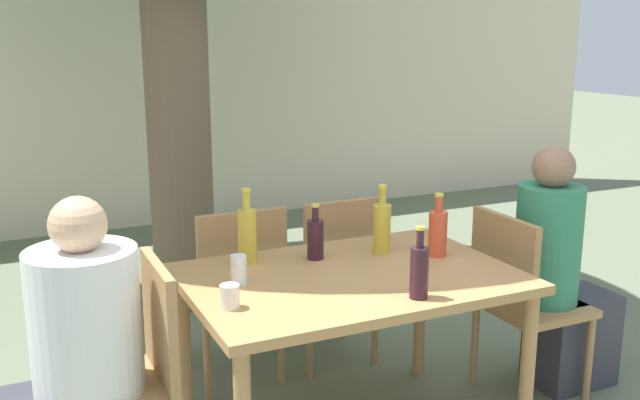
{
  "coord_description": "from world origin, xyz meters",
  "views": [
    {
      "loc": [
        -1.29,
        -2.48,
        1.74
      ],
      "look_at": [
        0.0,
        0.3,
        1.01
      ],
      "focal_mm": 40.0,
      "sensor_mm": 36.0,
      "label": 1
    }
  ],
  "objects_px": {
    "patio_chair_2": "(236,284)",
    "patio_chair_3": "(335,269)",
    "oil_cruet_0": "(382,227)",
    "soda_bottle_3": "(438,232)",
    "drinking_glass_0": "(230,296)",
    "oil_cruet_2": "(247,234)",
    "patio_chair_0": "(131,369)",
    "person_seated_1": "(559,284)",
    "wine_bottle_4": "(419,271)",
    "dining_table_front": "(350,293)",
    "patio_chair_1": "(520,294)",
    "drinking_glass_1": "(239,270)",
    "wine_bottle_1": "(315,238)",
    "person_seated_0": "(65,377)"
  },
  "relations": [
    {
      "from": "patio_chair_2",
      "to": "patio_chair_3",
      "type": "relative_size",
      "value": 1.0
    },
    {
      "from": "oil_cruet_0",
      "to": "soda_bottle_3",
      "type": "xyz_separation_m",
      "value": [
        0.2,
        -0.15,
        -0.01
      ]
    },
    {
      "from": "drinking_glass_0",
      "to": "oil_cruet_2",
      "type": "bearing_deg",
      "value": 63.72
    },
    {
      "from": "patio_chair_0",
      "to": "person_seated_1",
      "type": "xyz_separation_m",
      "value": [
        2.05,
        -0.0,
        0.02
      ]
    },
    {
      "from": "oil_cruet_0",
      "to": "soda_bottle_3",
      "type": "distance_m",
      "value": 0.25
    },
    {
      "from": "patio_chair_0",
      "to": "oil_cruet_2",
      "type": "height_order",
      "value": "oil_cruet_2"
    },
    {
      "from": "patio_chair_2",
      "to": "oil_cruet_2",
      "type": "relative_size",
      "value": 2.8
    },
    {
      "from": "soda_bottle_3",
      "to": "drinking_glass_0",
      "type": "distance_m",
      "value": 1.06
    },
    {
      "from": "wine_bottle_4",
      "to": "drinking_glass_0",
      "type": "xyz_separation_m",
      "value": [
        -0.67,
        0.2,
        -0.06
      ]
    },
    {
      "from": "wine_bottle_4",
      "to": "dining_table_front",
      "type": "bearing_deg",
      "value": 106.91
    },
    {
      "from": "patio_chair_1",
      "to": "oil_cruet_0",
      "type": "relative_size",
      "value": 2.94
    },
    {
      "from": "patio_chair_2",
      "to": "patio_chair_3",
      "type": "bearing_deg",
      "value": -180.0
    },
    {
      "from": "patio_chair_3",
      "to": "drinking_glass_0",
      "type": "distance_m",
      "value": 1.22
    },
    {
      "from": "soda_bottle_3",
      "to": "drinking_glass_1",
      "type": "height_order",
      "value": "soda_bottle_3"
    },
    {
      "from": "drinking_glass_1",
      "to": "person_seated_1",
      "type": "bearing_deg",
      "value": -2.66
    },
    {
      "from": "patio_chair_1",
      "to": "patio_chair_2",
      "type": "distance_m",
      "value": 1.37
    },
    {
      "from": "wine_bottle_1",
      "to": "wine_bottle_4",
      "type": "height_order",
      "value": "wine_bottle_4"
    },
    {
      "from": "oil_cruet_0",
      "to": "wine_bottle_1",
      "type": "distance_m",
      "value": 0.31
    },
    {
      "from": "dining_table_front",
      "to": "wine_bottle_4",
      "type": "xyz_separation_m",
      "value": [
        0.11,
        -0.35,
        0.19
      ]
    },
    {
      "from": "patio_chair_0",
      "to": "patio_chair_1",
      "type": "bearing_deg",
      "value": 90.0
    },
    {
      "from": "oil_cruet_2",
      "to": "drinking_glass_0",
      "type": "xyz_separation_m",
      "value": [
        -0.23,
        -0.47,
        -0.08
      ]
    },
    {
      "from": "oil_cruet_2",
      "to": "soda_bottle_3",
      "type": "height_order",
      "value": "oil_cruet_2"
    },
    {
      "from": "person_seated_1",
      "to": "soda_bottle_3",
      "type": "bearing_deg",
      "value": 85.22
    },
    {
      "from": "person_seated_1",
      "to": "person_seated_0",
      "type": "bearing_deg",
      "value": 90.0
    },
    {
      "from": "dining_table_front",
      "to": "patio_chair_1",
      "type": "xyz_separation_m",
      "value": [
        0.91,
        0.0,
        -0.15
      ]
    },
    {
      "from": "person_seated_0",
      "to": "oil_cruet_0",
      "type": "xyz_separation_m",
      "value": [
        1.4,
        0.2,
        0.34
      ]
    },
    {
      "from": "person_seated_1",
      "to": "dining_table_front",
      "type": "bearing_deg",
      "value": 90.0
    },
    {
      "from": "patio_chair_0",
      "to": "drinking_glass_0",
      "type": "xyz_separation_m",
      "value": [
        0.34,
        -0.15,
        0.28
      ]
    },
    {
      "from": "dining_table_front",
      "to": "oil_cruet_2",
      "type": "distance_m",
      "value": 0.51
    },
    {
      "from": "wine_bottle_4",
      "to": "patio_chair_1",
      "type": "bearing_deg",
      "value": 23.61
    },
    {
      "from": "soda_bottle_3",
      "to": "patio_chair_1",
      "type": "bearing_deg",
      "value": -7.34
    },
    {
      "from": "dining_table_front",
      "to": "patio_chair_2",
      "type": "distance_m",
      "value": 0.76
    },
    {
      "from": "oil_cruet_0",
      "to": "person_seated_1",
      "type": "bearing_deg",
      "value": -12.91
    },
    {
      "from": "person_seated_1",
      "to": "wine_bottle_1",
      "type": "height_order",
      "value": "person_seated_1"
    },
    {
      "from": "patio_chair_2",
      "to": "person_seated_1",
      "type": "height_order",
      "value": "person_seated_1"
    },
    {
      "from": "dining_table_front",
      "to": "patio_chair_3",
      "type": "height_order",
      "value": "patio_chair_3"
    },
    {
      "from": "patio_chair_2",
      "to": "patio_chair_1",
      "type": "bearing_deg",
      "value": 149.4
    },
    {
      "from": "drinking_glass_0",
      "to": "wine_bottle_1",
      "type": "bearing_deg",
      "value": 37.23
    },
    {
      "from": "patio_chair_1",
      "to": "person_seated_1",
      "type": "height_order",
      "value": "person_seated_1"
    },
    {
      "from": "dining_table_front",
      "to": "oil_cruet_0",
      "type": "relative_size",
      "value": 4.31
    },
    {
      "from": "wine_bottle_1",
      "to": "patio_chair_2",
      "type": "bearing_deg",
      "value": 116.33
    },
    {
      "from": "patio_chair_3",
      "to": "drinking_glass_1",
      "type": "height_order",
      "value": "patio_chair_3"
    },
    {
      "from": "oil_cruet_0",
      "to": "drinking_glass_0",
      "type": "height_order",
      "value": "oil_cruet_0"
    },
    {
      "from": "oil_cruet_0",
      "to": "wine_bottle_4",
      "type": "relative_size",
      "value": 1.13
    },
    {
      "from": "person_seated_1",
      "to": "patio_chair_0",
      "type": "bearing_deg",
      "value": 90.0
    },
    {
      "from": "patio_chair_1",
      "to": "drinking_glass_1",
      "type": "bearing_deg",
      "value": 86.87
    },
    {
      "from": "dining_table_front",
      "to": "person_seated_1",
      "type": "relative_size",
      "value": 1.1
    },
    {
      "from": "patio_chair_2",
      "to": "drinking_glass_1",
      "type": "xyz_separation_m",
      "value": [
        -0.19,
        -0.62,
        0.3
      ]
    },
    {
      "from": "patio_chair_2",
      "to": "drinking_glass_0",
      "type": "relative_size",
      "value": 10.38
    },
    {
      "from": "person_seated_1",
      "to": "oil_cruet_2",
      "type": "bearing_deg",
      "value": 77.8
    }
  ]
}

